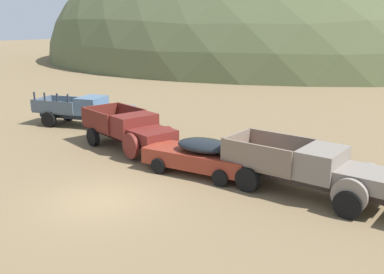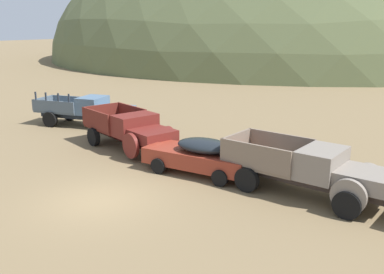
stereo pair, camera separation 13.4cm
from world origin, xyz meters
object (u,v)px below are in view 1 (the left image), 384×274
(truck_oxblood, at_px, (133,131))
(truck_primer_gray, at_px, (317,171))
(truck_chalk_blue, at_px, (90,111))
(car_rust_red, at_px, (196,155))

(truck_oxblood, xyz_separation_m, truck_primer_gray, (9.65, -0.82, -0.01))
(truck_chalk_blue, xyz_separation_m, car_rust_red, (10.20, -3.53, -0.18))
(car_rust_red, bearing_deg, truck_oxblood, -17.53)
(car_rust_red, distance_m, truck_primer_gray, 5.17)
(truck_oxblood, relative_size, car_rust_red, 1.21)
(truck_chalk_blue, distance_m, truck_primer_gray, 15.71)
(car_rust_red, xyz_separation_m, truck_primer_gray, (5.16, 0.27, 0.20))
(truck_oxblood, height_order, truck_primer_gray, same)
(truck_chalk_blue, distance_m, truck_oxblood, 6.22)
(truck_oxblood, distance_m, truck_primer_gray, 9.68)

